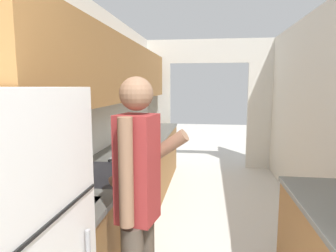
% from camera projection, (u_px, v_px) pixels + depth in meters
% --- Properties ---
extents(wall_left, '(0.38, 7.87, 2.50)m').
position_uv_depth(wall_left, '(97.00, 97.00, 3.13)').
color(wall_left, silver).
rests_on(wall_left, ground_plane).
extents(wall_far_with_doorway, '(2.81, 0.06, 2.50)m').
position_uv_depth(wall_far_with_doorway, '(208.00, 95.00, 5.87)').
color(wall_far_with_doorway, silver).
rests_on(wall_far_with_doorway, ground_plane).
extents(counter_left, '(0.62, 4.45, 0.88)m').
position_uv_depth(counter_left, '(138.00, 175.00, 3.98)').
color(counter_left, '#9E6B38').
rests_on(counter_left, ground_plane).
extents(range_oven, '(0.66, 0.74, 1.02)m').
position_uv_depth(range_oven, '(102.00, 221.00, 2.61)').
color(range_oven, black).
rests_on(range_oven, ground_plane).
extents(person, '(0.54, 0.42, 1.68)m').
position_uv_depth(person, '(138.00, 209.00, 1.76)').
color(person, '#4C4238').
rests_on(person, ground_plane).
extents(knife, '(0.15, 0.34, 0.02)m').
position_uv_depth(knife, '(115.00, 158.00, 3.03)').
color(knife, '#B7B7BC').
rests_on(knife, counter_left).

